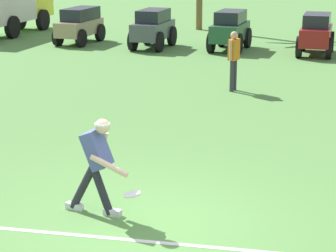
# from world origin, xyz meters

# --- Properties ---
(ground_plane) EXTENTS (80.00, 80.00, 0.00)m
(ground_plane) POSITION_xyz_m (0.00, 0.00, 0.00)
(ground_plane) COLOR #578B44
(field_line_paint) EXTENTS (19.93, 2.65, 0.01)m
(field_line_paint) POSITION_xyz_m (0.00, -0.52, 0.00)
(field_line_paint) COLOR white
(field_line_paint) RESTS_ON ground_plane
(frisbee_thrower) EXTENTS (1.09, 0.50, 1.42)m
(frisbee_thrower) POSITION_xyz_m (-0.73, 0.15, 0.80)
(frisbee_thrower) COLOR #23232D
(frisbee_thrower) RESTS_ON ground_plane
(frisbee_in_flight) EXTENTS (0.28, 0.28, 0.07)m
(frisbee_in_flight) POSITION_xyz_m (-0.10, -0.08, 0.46)
(frisbee_in_flight) COLOR white
(teammate_near_sideline) EXTENTS (0.26, 0.50, 1.56)m
(teammate_near_sideline) POSITION_xyz_m (-0.76, 8.63, 0.94)
(teammate_near_sideline) COLOR #33333D
(teammate_near_sideline) RESTS_ON ground_plane
(parked_car_slot_a) EXTENTS (1.14, 2.40, 1.34)m
(parked_car_slot_a) POSITION_xyz_m (-8.27, 14.87, 0.72)
(parked_car_slot_a) COLOR #998466
(parked_car_slot_a) RESTS_ON ground_plane
(parked_car_slot_b) EXTENTS (1.21, 2.37, 1.40)m
(parked_car_slot_b) POSITION_xyz_m (-5.20, 14.65, 0.74)
(parked_car_slot_b) COLOR #474C51
(parked_car_slot_b) RESTS_ON ground_plane
(parked_car_slot_c) EXTENTS (1.18, 2.36, 1.40)m
(parked_car_slot_c) POSITION_xyz_m (-2.44, 15.14, 0.74)
(parked_car_slot_c) COLOR #235133
(parked_car_slot_c) RESTS_ON ground_plane
(parked_car_slot_d) EXTENTS (1.28, 2.40, 1.40)m
(parked_car_slot_d) POSITION_xyz_m (0.60, 15.12, 0.74)
(parked_car_slot_d) COLOR maroon
(parked_car_slot_d) RESTS_ON ground_plane
(box_truck) EXTENTS (1.56, 5.94, 2.20)m
(box_truck) POSITION_xyz_m (-12.04, 15.77, 1.23)
(box_truck) COLOR yellow
(box_truck) RESTS_ON ground_plane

